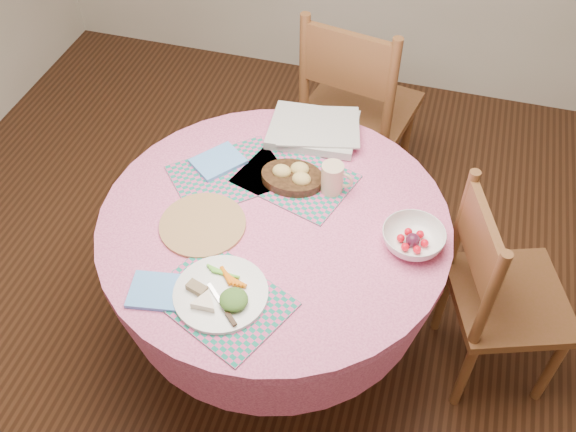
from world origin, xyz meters
name	(u,v)px	position (x,y,z in m)	size (l,w,h in m)	color
ground	(277,335)	(0.00, 0.00, 0.00)	(4.00, 4.00, 0.00)	#331C0F
dining_table	(275,254)	(0.00, 0.00, 0.56)	(1.24, 1.24, 0.75)	pink
chair_right	(498,292)	(0.82, 0.11, 0.49)	(0.53, 0.55, 0.93)	brown
chair_back	(356,107)	(0.10, 0.96, 0.55)	(0.57, 0.55, 1.05)	brown
placemat_front	(222,300)	(-0.06, -0.38, 0.75)	(0.40, 0.30, 0.01)	#157B64
placemat_left	(228,175)	(-0.23, 0.16, 0.75)	(0.40, 0.30, 0.01)	#157B64
placemat_back	(296,179)	(0.02, 0.21, 0.75)	(0.40, 0.30, 0.01)	#157B64
wicker_trivet	(203,225)	(-0.23, -0.10, 0.76)	(0.30, 0.30, 0.01)	#A77A48
napkin_near	(158,291)	(-0.26, -0.40, 0.76)	(0.18, 0.14, 0.01)	#5D9EF0
napkin_far	(218,161)	(-0.29, 0.21, 0.76)	(0.18, 0.14, 0.01)	#5D9EF0
dinner_plate	(222,294)	(-0.06, -0.37, 0.77)	(0.30, 0.30, 0.05)	white
bread_bowl	(293,176)	(0.01, 0.19, 0.78)	(0.23, 0.23, 0.08)	black
latte_mug	(333,178)	(0.16, 0.19, 0.82)	(0.12, 0.08, 0.12)	#D1B390
fruit_bowl	(413,239)	(0.48, 0.01, 0.78)	(0.28, 0.28, 0.07)	white
newspaper_stack	(314,129)	(0.02, 0.48, 0.78)	(0.38, 0.32, 0.04)	silver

